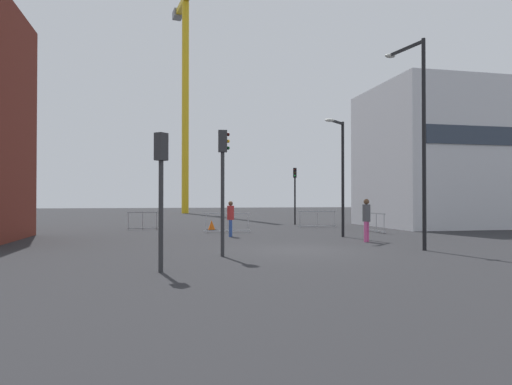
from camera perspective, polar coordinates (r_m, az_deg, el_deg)
ground at (r=16.45m, az=5.37°, el=-7.28°), size 160.00×160.00×0.00m
office_block at (r=33.78m, az=23.16°, el=4.05°), size 10.64×8.52×9.36m
construction_crane at (r=60.76m, az=-8.82°, el=14.78°), size 3.59×17.15×28.32m
streetlamp_tall at (r=17.74m, az=19.83°, el=7.92°), size 0.66×1.93×7.67m
streetlamp_short at (r=22.28m, az=10.62°, el=3.20°), size 1.34×1.14×5.62m
traffic_light_near at (r=14.63m, az=-4.20°, el=2.62°), size 0.38×0.26×4.07m
traffic_light_island at (r=11.70m, az=-11.86°, el=1.86°), size 0.37×0.37×3.53m
traffic_light_verge at (r=32.66m, az=4.93°, el=0.74°), size 0.32×0.39×4.09m
pedestrian_walking at (r=20.07m, az=13.75°, el=-2.97°), size 0.34×0.34×1.85m
pedestrian_waiting at (r=22.20m, az=-3.22°, el=-2.97°), size 0.34×0.34×1.74m
safety_barrier_mid_span at (r=29.62m, az=7.73°, el=-3.30°), size 2.57×0.15×1.08m
safety_barrier_right_run at (r=27.99m, az=-14.10°, el=-3.44°), size 1.83×0.27×1.08m
safety_barrier_left_run at (r=25.84m, az=14.92°, el=-3.65°), size 0.11×2.07×1.08m
safety_barrier_front at (r=25.00m, az=-3.65°, el=-3.77°), size 2.58×0.28×1.08m
traffic_cone_striped at (r=27.16m, az=-5.62°, el=-4.15°), size 0.58×0.58×0.58m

